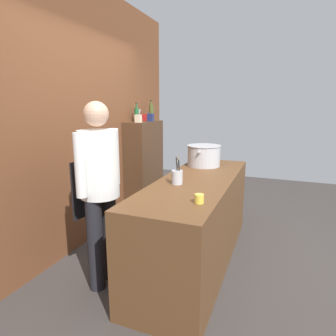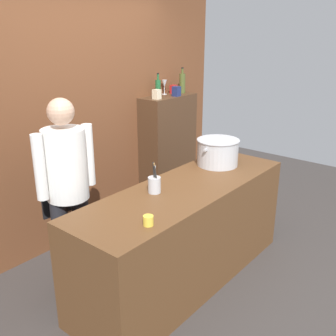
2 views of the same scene
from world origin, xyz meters
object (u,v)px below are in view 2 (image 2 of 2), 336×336
at_px(stockpot_large, 218,152).
at_px(wine_glass_tall, 164,84).
at_px(wine_bottle_green, 158,88).
at_px(wine_bottle_olive, 182,83).
at_px(spice_tin_red, 174,89).
at_px(utensil_crock, 154,184).
at_px(butter_jar, 148,221).
at_px(spice_tin_navy, 176,91).
at_px(spice_tin_cream, 157,94).
at_px(chef, 67,183).

xyz_separation_m(stockpot_large, wine_glass_tall, (0.61, 1.18, 0.48)).
distance_m(wine_bottle_green, wine_glass_tall, 0.18).
relative_size(wine_bottle_olive, spice_tin_red, 3.08).
xyz_separation_m(utensil_crock, butter_jar, (-0.45, -0.34, -0.04)).
bearing_deg(spice_tin_navy, spice_tin_red, 47.53).
relative_size(wine_bottle_green, wine_bottle_olive, 0.88).
height_order(butter_jar, wine_glass_tall, wine_glass_tall).
height_order(wine_bottle_olive, spice_tin_navy, wine_bottle_olive).
height_order(spice_tin_red, spice_tin_navy, spice_tin_navy).
xyz_separation_m(wine_bottle_olive, wine_glass_tall, (-0.22, 0.10, -0.00)).
height_order(stockpot_large, wine_bottle_olive, wine_bottle_olive).
bearing_deg(spice_tin_navy, utensil_crock, -147.23).
xyz_separation_m(wine_glass_tall, spice_tin_navy, (-0.01, -0.20, -0.07)).
distance_m(utensil_crock, wine_glass_tall, 1.98).
xyz_separation_m(spice_tin_cream, spice_tin_navy, (0.30, -0.05, 0.00)).
height_order(chef, stockpot_large, chef).
relative_size(butter_jar, spice_tin_cream, 0.65).
distance_m(butter_jar, wine_bottle_green, 2.37).
distance_m(butter_jar, wine_glass_tall, 2.53).
distance_m(chef, wine_bottle_olive, 2.29).
distance_m(chef, spice_tin_red, 2.21).
height_order(wine_glass_tall, spice_tin_cream, wine_glass_tall).
bearing_deg(chef, wine_bottle_olive, -162.10).
distance_m(butter_jar, spice_tin_navy, 2.40).
height_order(utensil_crock, butter_jar, utensil_crock).
xyz_separation_m(stockpot_large, spice_tin_red, (0.75, 1.15, 0.41)).
relative_size(chef, wine_bottle_green, 6.04).
height_order(stockpot_large, spice_tin_navy, spice_tin_navy).
bearing_deg(spice_tin_navy, wine_glass_tall, 86.84).
bearing_deg(spice_tin_navy, stockpot_large, -121.33).
bearing_deg(utensil_crock, spice_tin_navy, 32.77).
xyz_separation_m(chef, spice_tin_cream, (1.63, 0.45, 0.48)).
height_order(butter_jar, spice_tin_cream, spice_tin_cream).
bearing_deg(utensil_crock, chef, 126.93).
relative_size(utensil_crock, wine_bottle_green, 0.94).
bearing_deg(wine_glass_tall, spice_tin_cream, -154.73).
bearing_deg(butter_jar, spice_tin_navy, 33.80).
bearing_deg(spice_tin_cream, spice_tin_navy, -9.08).
height_order(utensil_crock, wine_glass_tall, wine_glass_tall).
bearing_deg(wine_glass_tall, chef, -162.97).
height_order(utensil_crock, spice_tin_red, spice_tin_red).
height_order(wine_glass_tall, spice_tin_navy, wine_glass_tall).
height_order(stockpot_large, utensil_crock, utensil_crock).
bearing_deg(butter_jar, spice_tin_cream, 39.40).
height_order(stockpot_large, butter_jar, stockpot_large).
height_order(wine_bottle_olive, spice_tin_cream, wine_bottle_olive).
bearing_deg(wine_bottle_green, butter_jar, -140.89).
bearing_deg(wine_bottle_green, stockpot_large, -111.08).
xyz_separation_m(butter_jar, wine_bottle_olive, (2.18, 1.40, 0.58)).
bearing_deg(wine_bottle_green, wine_glass_tall, 15.75).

